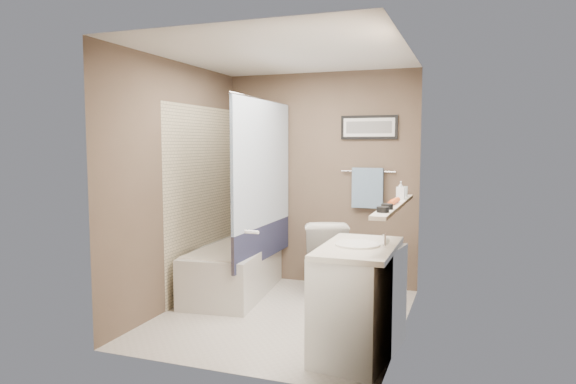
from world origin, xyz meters
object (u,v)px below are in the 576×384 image
(hair_brush_front, at_px, (393,202))
(hair_brush_back, at_px, (395,201))
(vanity, at_px, (359,303))
(bathtub, at_px, (235,270))
(toilet, at_px, (325,256))
(glass_jar, at_px, (403,192))
(candle_bowl_far, at_px, (387,207))
(soap_bottle, at_px, (401,190))
(candle_bowl_near, at_px, (383,210))

(hair_brush_front, bearing_deg, hair_brush_back, 90.00)
(vanity, bearing_deg, bathtub, 151.56)
(vanity, relative_size, hair_brush_back, 4.09)
(toilet, xyz_separation_m, glass_jar, (0.88, -0.50, 0.76))
(toilet, distance_m, glass_jar, 1.26)
(candle_bowl_far, relative_size, soap_bottle, 0.56)
(bathtub, bearing_deg, soap_bottle, -16.79)
(candle_bowl_near, relative_size, hair_brush_front, 0.41)
(candle_bowl_near, relative_size, hair_brush_back, 0.41)
(hair_brush_back, distance_m, soap_bottle, 0.35)
(toilet, relative_size, glass_jar, 8.02)
(toilet, xyz_separation_m, hair_brush_front, (0.88, -1.15, 0.74))
(bathtub, relative_size, candle_bowl_far, 16.67)
(hair_brush_back, relative_size, soap_bottle, 1.38)
(candle_bowl_far, bearing_deg, candle_bowl_near, -90.00)
(toilet, distance_m, hair_brush_front, 1.62)
(hair_brush_front, xyz_separation_m, soap_bottle, (0.00, 0.47, 0.06))
(glass_jar, xyz_separation_m, soap_bottle, (0.00, -0.18, 0.03))
(glass_jar, bearing_deg, vanity, -100.49)
(toilet, xyz_separation_m, candle_bowl_near, (0.88, -1.61, 0.73))
(bathtub, relative_size, hair_brush_front, 6.82)
(toilet, height_order, candle_bowl_near, candle_bowl_near)
(candle_bowl_far, distance_m, glass_jar, 0.93)
(candle_bowl_far, distance_m, hair_brush_back, 0.40)
(bathtub, xyz_separation_m, candle_bowl_near, (1.79, -1.26, 0.89))
(candle_bowl_near, relative_size, candle_bowl_far, 1.00)
(hair_brush_front, relative_size, glass_jar, 2.20)
(toilet, bearing_deg, soap_bottle, 123.18)
(hair_brush_front, height_order, glass_jar, glass_jar)
(bathtub, height_order, candle_bowl_near, candle_bowl_near)
(vanity, height_order, candle_bowl_far, candle_bowl_far)
(candle_bowl_far, xyz_separation_m, soap_bottle, (0.00, 0.75, 0.06))
(bathtub, bearing_deg, vanity, -42.00)
(toilet, relative_size, vanity, 0.89)
(bathtub, distance_m, vanity, 1.97)
(candle_bowl_near, bearing_deg, candle_bowl_far, 90.00)
(candle_bowl_near, distance_m, candle_bowl_far, 0.19)
(bathtub, xyz_separation_m, candle_bowl_far, (1.79, -1.07, 0.89))
(hair_brush_back, bearing_deg, vanity, -111.42)
(toilet, xyz_separation_m, soap_bottle, (0.88, -0.68, 0.79))
(soap_bottle, bearing_deg, bathtub, 169.63)
(candle_bowl_near, height_order, candle_bowl_far, same)
(toilet, height_order, vanity, toilet)
(toilet, relative_size, candle_bowl_far, 8.91)
(toilet, bearing_deg, candle_bowl_far, 102.48)
(vanity, height_order, hair_brush_back, hair_brush_back)
(bathtub, relative_size, hair_brush_back, 6.82)
(hair_brush_back, xyz_separation_m, glass_jar, (0.00, 0.53, 0.03))
(vanity, relative_size, candle_bowl_far, 10.00)
(candle_bowl_far, height_order, hair_brush_front, hair_brush_front)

